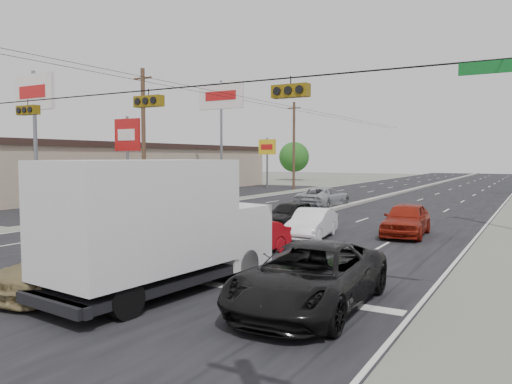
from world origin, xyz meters
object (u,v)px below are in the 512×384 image
(pole_sign_mid, at_px, (127,140))
(oncoming_far, at_px, (323,197))
(queue_car_b, at_px, (312,224))
(pole_sign_billboard, at_px, (221,103))
(box_truck, at_px, (160,225))
(queue_car_a, at_px, (290,215))
(pole_sign_near, at_px, (34,103))
(black_suv, at_px, (310,277))
(queue_car_e, at_px, (406,220))
(tan_sedan, at_px, (81,264))
(tree_left_far, at_px, (294,157))
(red_sedan, at_px, (249,239))
(utility_pole_left_c, at_px, (294,145))
(utility_pole_left_b, at_px, (144,137))
(oncoming_near, at_px, (196,205))
(pole_sign_far, at_px, (267,151))

(pole_sign_mid, xyz_separation_m, oncoming_far, (15.60, 3.83, -4.37))
(queue_car_b, bearing_deg, pole_sign_billboard, 125.31)
(box_truck, xyz_separation_m, queue_car_a, (-2.09, 12.39, -1.12))
(pole_sign_near, distance_m, black_suv, 25.22)
(pole_sign_mid, distance_m, queue_car_e, 25.28)
(tan_sedan, bearing_deg, box_truck, 24.89)
(pole_sign_mid, relative_size, tree_left_far, 1.14)
(red_sedan, distance_m, queue_car_b, 4.81)
(black_suv, xyz_separation_m, queue_car_e, (-0.64, 12.53, -0.00))
(box_truck, relative_size, queue_car_a, 1.71)
(queue_car_a, distance_m, oncoming_far, 11.63)
(queue_car_e, bearing_deg, tree_left_far, 116.81)
(tree_left_far, xyz_separation_m, queue_car_a, (23.40, -49.46, -2.99))
(oncoming_far, bearing_deg, utility_pole_left_c, -56.46)
(queue_car_a, relative_size, oncoming_far, 0.80)
(utility_pole_left_b, xyz_separation_m, queue_car_e, (19.50, -3.67, -4.33))
(pole_sign_mid, relative_size, black_suv, 1.24)
(pole_sign_mid, relative_size, oncoming_near, 1.56)
(pole_sign_near, height_order, queue_car_a, pole_sign_near)
(pole_sign_far, height_order, oncoming_near, pole_sign_far)
(pole_sign_billboard, xyz_separation_m, black_suv, (22.14, -29.20, -8.09))
(black_suv, bearing_deg, utility_pole_left_b, 139.19)
(tree_left_far, bearing_deg, oncoming_far, -61.65)
(pole_sign_billboard, bearing_deg, tree_left_far, 103.19)
(pole_sign_mid, distance_m, red_sedan, 25.01)
(red_sedan, relative_size, black_suv, 0.69)
(utility_pole_left_b, xyz_separation_m, black_suv, (20.14, -16.20, -4.33))
(black_suv, xyz_separation_m, queue_car_a, (-6.24, 11.74, -0.05))
(utility_pole_left_c, distance_m, queue_car_a, 32.87)
(tree_left_far, bearing_deg, oncoming_near, -71.83)
(utility_pole_left_c, xyz_separation_m, pole_sign_billboard, (-2.00, -12.00, 3.76))
(pole_sign_mid, distance_m, oncoming_far, 16.65)
(red_sedan, bearing_deg, box_truck, -77.95)
(tree_left_far, distance_m, red_sedan, 61.71)
(pole_sign_near, height_order, queue_car_e, pole_sign_near)
(pole_sign_mid, height_order, tree_left_far, pole_sign_mid)
(pole_sign_far, bearing_deg, pole_sign_near, -88.21)
(pole_sign_near, relative_size, queue_car_e, 1.97)
(box_truck, bearing_deg, red_sedan, 100.57)
(pole_sign_near, relative_size, tan_sedan, 1.80)
(pole_sign_near, xyz_separation_m, black_suv, (22.64, -9.20, -6.24))
(oncoming_near, bearing_deg, red_sedan, 128.44)
(utility_pole_left_b, bearing_deg, queue_car_b, -22.26)
(black_suv, distance_m, queue_car_b, 10.50)
(box_truck, xyz_separation_m, tan_sedan, (-2.09, -0.89, -1.12))
(utility_pole_left_c, height_order, red_sedan, utility_pole_left_c)
(utility_pole_left_b, xyz_separation_m, queue_car_a, (13.90, -4.46, -4.38))
(box_truck, distance_m, queue_car_b, 10.38)
(red_sedan, bearing_deg, pole_sign_billboard, 132.75)
(utility_pole_left_b, bearing_deg, box_truck, -46.52)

